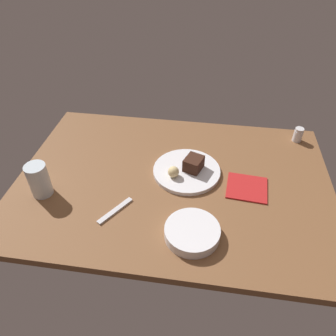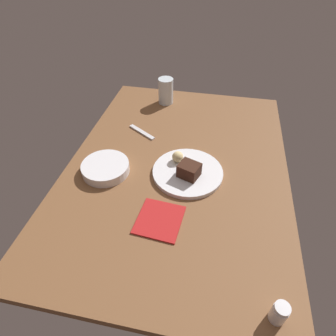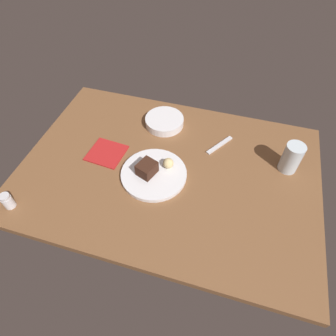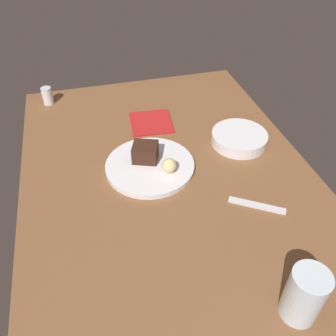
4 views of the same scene
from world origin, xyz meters
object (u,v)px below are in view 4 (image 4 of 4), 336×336
side_bowl (239,138)px  dessert_spoon (257,205)px  folded_napkin (151,122)px  salt_shaker (48,96)px  water_glass (304,295)px  bread_roll (171,165)px  chocolate_cake_slice (145,152)px  dessert_plate (150,166)px

side_bowl → dessert_spoon: side_bowl is taller
folded_napkin → salt_shaker: bearing=-123.9°
folded_napkin → water_glass: bearing=10.2°
water_glass → dessert_spoon: size_ratio=0.85×
bread_roll → salt_shaker: bearing=-146.4°
folded_napkin → dessert_spoon: bearing=21.9°
dessert_spoon → folded_napkin: bearing=144.8°
bread_roll → side_bowl: bread_roll is taller
salt_shaker → side_bowl: size_ratio=0.36×
chocolate_cake_slice → dessert_plate: bearing=16.7°
chocolate_cake_slice → bread_roll: 9.21cm
chocolate_cake_slice → water_glass: 57.05cm
side_bowl → folded_napkin: (-18.36, -24.91, -1.52)cm
dessert_plate → side_bowl: size_ratio=1.48×
side_bowl → folded_napkin: bearing=-126.4°
dessert_spoon → bread_roll: bearing=169.6°
salt_shaker → dessert_spoon: salt_shaker is taller
water_glass → folded_napkin: water_glass is taller
bread_roll → side_bowl: 27.19cm
salt_shaker → folded_napkin: size_ratio=0.43×
salt_shaker → bread_roll: bearing=33.6°
dessert_plate → side_bowl: 30.92cm
bread_roll → folded_napkin: 28.04cm
water_glass → folded_napkin: size_ratio=0.87×
dessert_plate → chocolate_cake_slice: (-2.49, -0.75, 3.43)cm
dessert_plate → folded_napkin: dessert_plate is taller
dessert_spoon → side_bowl: bearing=109.3°
chocolate_cake_slice → water_glass: (53.48, 19.72, 2.15)cm
water_glass → folded_napkin: 75.65cm
bread_roll → side_bowl: bearing=110.4°
water_glass → dessert_spoon: (-28.62, 4.94, -6.05)cm
chocolate_cake_slice → side_bowl: 31.45cm
chocolate_cake_slice → dessert_spoon: chocolate_cake_slice is taller
bread_roll → folded_napkin: (-27.82, 0.51, -3.48)cm
side_bowl → dessert_spoon: 28.06cm
salt_shaker → dessert_spoon: (68.64, 52.57, -2.80)cm
salt_shaker → water_glass: 108.34cm
salt_shaker → side_bowl: salt_shaker is taller
bread_roll → folded_napkin: bread_roll is taller
side_bowl → dessert_spoon: (27.23, -6.60, -1.47)cm
side_bowl → salt_shaker: bearing=-125.0°
dessert_plate → chocolate_cake_slice: size_ratio=3.63×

